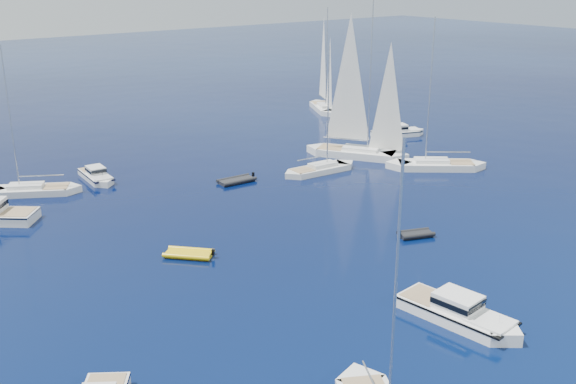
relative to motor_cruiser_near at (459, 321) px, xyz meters
The scene contains 12 objects.
ground 7.14m from the motor_cruiser_near, 18.25° to the right, with size 400.00×400.00×0.00m, color #081E4F.
motor_cruiser_near is the anchor object (origin of this frame).
motor_cruiser_far_r 50.35m from the motor_cruiser_near, 47.82° to the left, with size 2.45×8.01×2.10m, color white, non-canonical shape.
motor_cruiser_horizon 44.10m from the motor_cruiser_near, 98.58° to the left, with size 2.21×7.23×1.90m, color silver, non-canonical shape.
sailboat_mid_r 35.20m from the motor_cruiser_near, 42.84° to the left, with size 3.10×11.94×17.55m, color white, non-canonical shape.
sailboat_centre 34.18m from the motor_cruiser_near, 65.02° to the left, with size 2.57×9.87×14.52m, color silver, non-canonical shape.
sailboat_sails_r 39.93m from the motor_cruiser_near, 56.26° to the left, with size 3.47×13.35×19.63m, color white, non-canonical shape.
sailboat_far_l 45.41m from the motor_cruiser_near, 107.61° to the left, with size 2.76×10.61×15.59m, color silver, non-canonical shape.
sailboat_sails_far 67.42m from the motor_cruiser_near, 56.79° to the left, with size 2.96×11.40×16.76m, color white, non-canonical shape.
tender_yellow 21.73m from the motor_cruiser_near, 113.80° to the left, with size 2.18×4.04×0.95m, color yellow, non-canonical shape.
tender_grey_near 14.49m from the motor_cruiser_near, 52.97° to the left, with size 1.78×3.15×0.95m, color black, non-canonical shape.
tender_grey_far 34.02m from the motor_cruiser_near, 81.61° to the left, with size 2.27×4.23×0.95m, color black, non-canonical shape.
Camera 1 is at (-39.31, -21.48, 22.08)m, focal length 41.72 mm.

